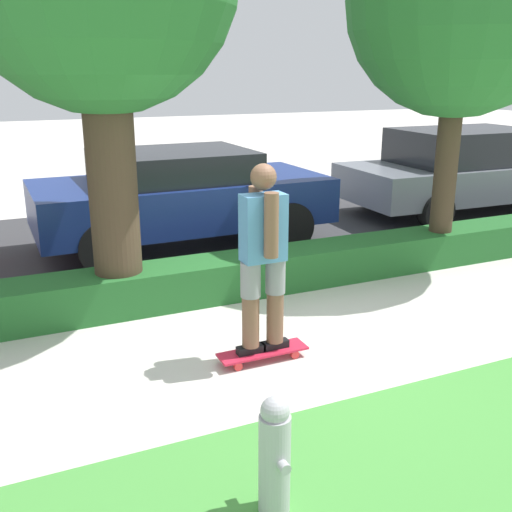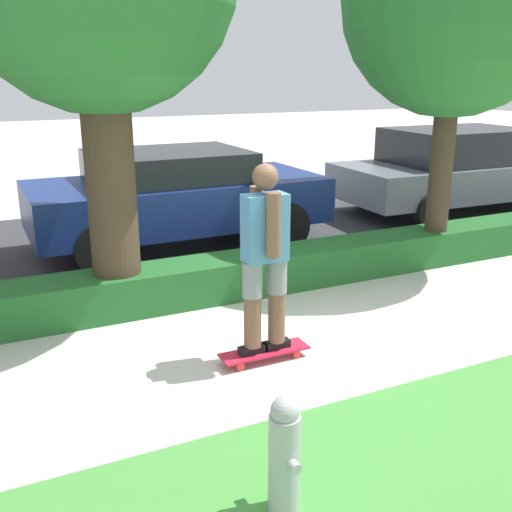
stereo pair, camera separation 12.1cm
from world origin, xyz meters
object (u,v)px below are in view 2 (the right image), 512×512
Objects in this scene: parked_car_rear at (459,169)px; fire_hydrant at (284,455)px; skater_person at (265,255)px; tree_mid at (456,3)px; skateboard at (264,352)px; parked_car_middle at (176,195)px.

fire_hydrant is (-6.80, -5.81, -0.40)m from parked_car_rear.
parked_car_rear is 6.23× the size of fire_hydrant.
tree_mid reaches higher than skater_person.
skater_person reaches higher than skateboard.
tree_mid is at bearing 25.67° from skater_person.
fire_hydrant is (-0.77, -1.81, -0.62)m from skater_person.
fire_hydrant is (-1.23, -5.72, -0.40)m from parked_car_middle.
fire_hydrant is at bearing -112.93° from skater_person.
parked_car_middle is at bearing 83.17° from skateboard.
skateboard is 1.09× the size of fire_hydrant.
tree_mid is at bearing 25.67° from skateboard.
tree_mid reaches higher than fire_hydrant.
parked_car_middle is at bearing 77.82° from fire_hydrant.
tree_mid is 6.19× the size of fire_hydrant.
skater_person is at bearing -154.33° from tree_mid.
fire_hydrant is at bearing -140.46° from tree_mid.
parked_car_rear is at bearing 41.97° from tree_mid.
skateboard is 0.49× the size of skater_person.
skater_person is 3.94m from parked_car_middle.
skateboard is 0.17× the size of parked_car_rear.
tree_mid reaches higher than parked_car_middle.
parked_car_rear reaches higher than fire_hydrant.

